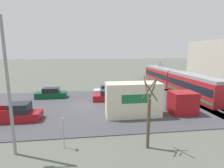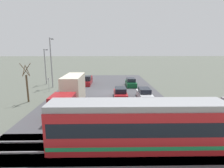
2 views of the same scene
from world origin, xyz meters
The scene contains 12 objects.
ground_plane centered at (0.00, 0.00, 0.00)m, with size 320.00×320.00×0.00m, color #565B51.
road_surface centered at (0.00, 0.00, 0.04)m, with size 17.55×39.96×0.08m.
rail_bed centered at (0.00, 16.62, 0.05)m, with size 62.98×4.40×0.22m.
light_rail_tram centered at (-8.89, 16.62, 1.78)m, with size 25.75×2.56×4.64m.
box_truck centered at (4.44, 6.67, 1.80)m, with size 2.35×10.20×3.72m.
pickup_truck centered at (4.27, -7.25, 0.78)m, with size 1.93×5.65×1.85m.
sedan_car_0 centered at (-5.56, 3.63, 0.72)m, with size 1.79×4.72×1.55m.
sedan_car_1 centered at (-4.68, -5.34, 0.73)m, with size 1.85×4.57×1.58m.
sedan_car_2 centered at (-2.04, 3.29, 0.73)m, with size 1.85×4.63×1.57m.
street_tree centered at (10.92, 4.76, 2.46)m, with size 1.27×1.05×5.41m.
street_lamp_near_crossing centered at (10.51, -4.90, 5.31)m, with size 0.36×1.95×9.33m.
no_parking_sign centered at (10.13, -1.44, 1.44)m, with size 0.32×0.08×2.38m.
Camera 1 is at (22.48, 0.56, 7.09)m, focal length 28.00 mm.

